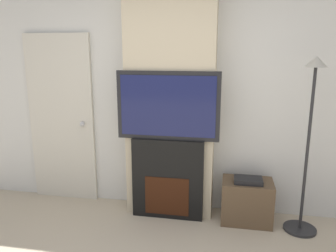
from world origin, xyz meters
TOP-DOWN VIEW (x-y plane):
  - wall_back at (0.00, 2.03)m, footprint 6.00×0.06m
  - chimney_breast at (0.00, 1.86)m, footprint 0.95×0.28m
  - fireplace at (0.00, 1.72)m, footprint 0.77×0.15m
  - television at (0.00, 1.71)m, footprint 1.08×0.07m
  - floor_lamp at (1.39, 1.67)m, footprint 0.33×0.33m
  - media_stand at (0.85, 1.76)m, footprint 0.53×0.36m
  - entry_door at (-1.35, 1.97)m, footprint 0.81×0.09m

SIDE VIEW (x-z plane):
  - media_stand at x=0.85m, z-range -0.02..0.49m
  - fireplace at x=0.00m, z-range 0.00..0.88m
  - entry_door at x=-1.35m, z-range 0.00..2.00m
  - floor_lamp at x=1.39m, z-range 0.13..1.88m
  - television at x=0.00m, z-range 0.89..1.60m
  - wall_back at x=0.00m, z-range 0.00..2.70m
  - chimney_breast at x=0.00m, z-range 0.00..2.70m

